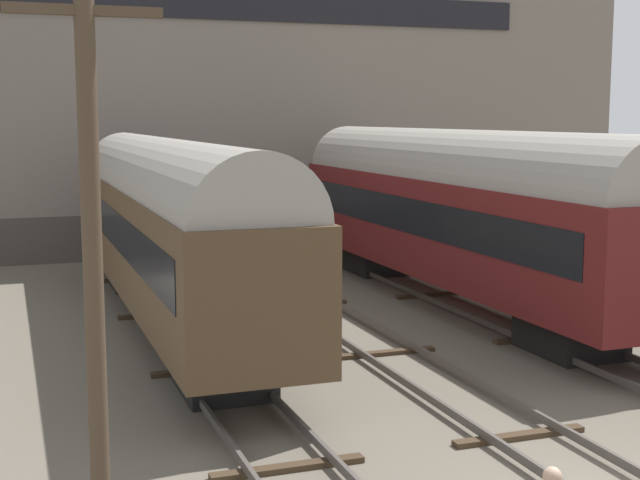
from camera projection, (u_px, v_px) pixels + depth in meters
name	position (u px, v px, depth m)	size (l,w,h in m)	color
train_car_maroon	(455.00, 206.00, 26.96)	(3.09, 18.51, 5.35)	black
train_car_brown	(169.00, 220.00, 24.07)	(2.86, 18.85, 5.15)	black
utility_pole	(92.00, 254.00, 10.60)	(1.80, 0.24, 7.88)	#473828
warehouse_building	(188.00, 41.00, 42.29)	(37.96, 13.81, 18.53)	#46403A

